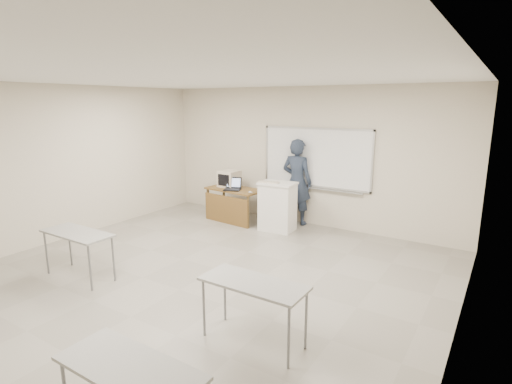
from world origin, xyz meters
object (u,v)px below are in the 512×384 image
Objects in this scene: crt_monitor at (229,179)px; presenter at (297,182)px; whiteboard at (316,159)px; mouse at (250,192)px; laptop at (234,187)px; podium at (277,206)px; instructor_desk at (232,199)px; keyboard at (269,182)px.

presenter is (1.53, 0.43, 0.02)m from crt_monitor.
whiteboard is 1.58m from mouse.
laptop is 0.19× the size of presenter.
podium is at bearing -20.52° from laptop.
presenter reaches higher than crt_monitor.
podium reaches higher than laptop.
instructor_desk is at bearing 144.23° from laptop.
laptop is 1.00m from keyboard.
instructor_desk is 0.29m from laptop.
presenter is at bearing 32.92° from instructor_desk.
mouse is 0.22× the size of keyboard.
keyboard is at bearing 71.08° from presenter.
keyboard is at bearing -27.41° from laptop.
instructor_desk is 3.00× the size of keyboard.
instructor_desk is at bearing -155.00° from whiteboard.
instructor_desk is at bearing 159.03° from mouse.
keyboard is 0.23× the size of presenter.
crt_monitor is 0.88m from mouse.
instructor_desk is 2.91× the size of crt_monitor.
crt_monitor is 1.03× the size of keyboard.
mouse is at bearing -21.96° from crt_monitor.
podium is 0.56m from keyboard.
whiteboard is at bearing 4.35° from laptop.
instructor_desk is at bearing -43.11° from crt_monitor.
keyboard is (-0.65, -0.89, -0.44)m from whiteboard.
laptop is at bearing -39.54° from crt_monitor.
mouse is at bearing -3.77° from instructor_desk.
podium is 2.87× the size of laptop.
whiteboard is 5.45× the size of crt_monitor.
presenter is at bearing 34.22° from mouse.
podium is 0.79m from presenter.
mouse is at bearing -175.28° from podium.
keyboard is (0.97, -0.10, 0.23)m from laptop.
laptop is (-1.12, -0.02, 0.29)m from podium.
keyboard is at bearing -0.65° from instructor_desk.
crt_monitor is at bearing 15.49° from presenter.
laptop is at bearing 176.66° from podium.
podium reaches higher than mouse.
podium is at bearing -2.49° from mouse.
podium reaches higher than instructor_desk.
keyboard is (-0.15, -0.12, 0.53)m from podium.
whiteboard is 1.31× the size of presenter.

